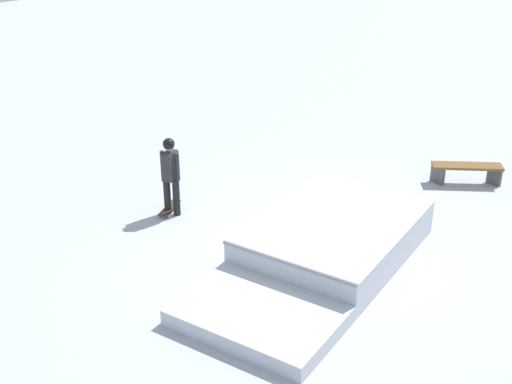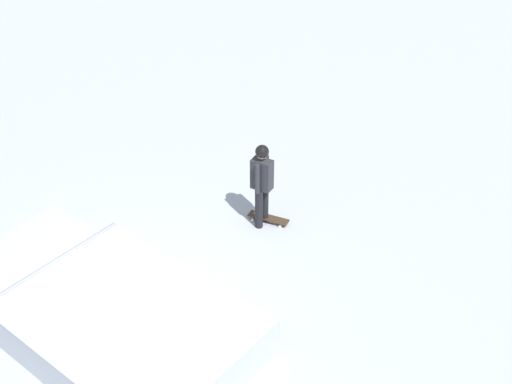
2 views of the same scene
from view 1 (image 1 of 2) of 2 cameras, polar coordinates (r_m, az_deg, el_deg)
The scene contains 5 objects.
ground_plane at distance 13.14m, azimuth 4.78°, elevation -5.48°, with size 60.00×60.00×0.00m, color #B2B7C1.
skate_ramp at distance 12.82m, azimuth 5.57°, elevation -4.74°, with size 5.96×4.24×0.74m.
skater at distance 14.36m, azimuth -7.14°, elevation 1.77°, with size 0.44×0.39×1.73m.
skateboard at distance 14.88m, azimuth -7.19°, elevation -1.32°, with size 0.77×0.62×0.09m.
park_bench at distance 16.64m, azimuth 17.11°, elevation 1.78°, with size 1.46×1.36×0.48m.
Camera 1 is at (7.76, 8.16, 6.78)m, focal length 48.13 mm.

